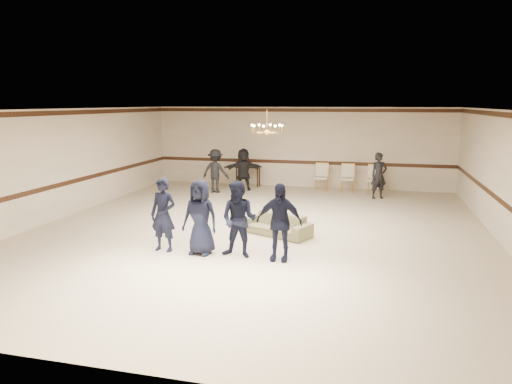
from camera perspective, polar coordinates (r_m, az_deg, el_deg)
room at (r=12.41m, az=0.28°, el=2.50°), size 12.01×14.01×3.21m
chair_rail at (r=19.28m, az=5.26°, el=3.60°), size 12.00×0.02×0.14m
crown_molding at (r=19.14m, az=5.37°, el=9.79°), size 12.00×0.02×0.14m
chandelier at (r=13.26m, az=1.33°, el=8.56°), size 0.94×0.94×0.89m
boy_a at (r=11.03m, az=-11.10°, el=-2.71°), size 0.66×0.46×1.70m
boy_b at (r=10.68m, az=-6.72°, el=-3.02°), size 0.88×0.62×1.70m
boy_c at (r=10.40m, az=-2.07°, el=-3.33°), size 0.89×0.73×1.70m
boy_d at (r=10.20m, az=2.80°, el=-3.63°), size 1.00×0.42×1.70m
settee at (r=12.28m, az=2.46°, el=-3.93°), size 1.98×1.42×0.54m
adult_left at (r=18.00m, az=-4.89°, el=2.53°), size 1.13×0.74×1.65m
adult_mid at (r=18.39m, az=-1.53°, el=2.74°), size 1.59×1.06×1.65m
adult_right at (r=17.33m, az=14.58°, el=1.91°), size 0.72×0.63×1.65m
banquet_chair_left at (r=18.53m, az=7.86°, el=1.76°), size 0.51×0.51×1.04m
banquet_chair_mid at (r=18.45m, az=10.95°, el=1.62°), size 0.51×0.51×1.04m
banquet_chair_right at (r=18.42m, az=14.06°, el=1.49°), size 0.55×0.55×1.04m
console_table at (r=19.29m, az=-0.97°, el=1.89°), size 1.02×0.49×0.83m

